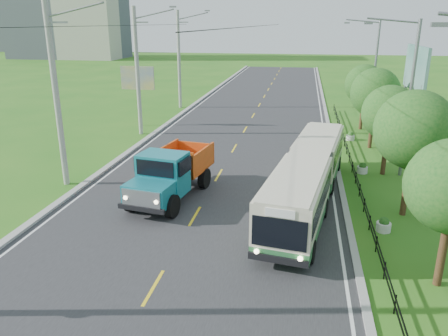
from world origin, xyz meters
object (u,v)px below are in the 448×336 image
(planter_near, at_px, (384,225))
(planter_far, at_px, (350,137))
(pole_far, at_px, (179,59))
(tree_fifth, at_px, (376,95))
(tree_back, at_px, (365,86))
(planter_mid, at_px, (362,169))
(streetlight_far, at_px, (373,69))
(streetlight_mid, at_px, (408,94))
(pole_mid, at_px, (138,71))
(pole_near, at_px, (57,95))
(billboard_left, at_px, (138,82))
(tree_third, at_px, (414,134))
(bus, at_px, (308,174))
(billboard_right, at_px, (415,75))
(tree_fourth, at_px, (390,116))
(dump_truck, at_px, (171,171))

(planter_near, distance_m, planter_far, 16.00)
(pole_far, bearing_deg, planter_far, -33.12)
(tree_fifth, distance_m, tree_back, 6.00)
(planter_mid, bearing_deg, streetlight_far, 81.70)
(tree_fifth, xyz_separation_m, planter_mid, (-1.26, -6.14, -3.57))
(tree_back, xyz_separation_m, streetlight_mid, (0.79, -12.14, 1.25))
(pole_mid, bearing_deg, pole_near, -90.00)
(tree_fifth, bearing_deg, billboard_left, 168.72)
(pole_near, height_order, tree_back, pole_near)
(planter_near, bearing_deg, planter_mid, 90.00)
(tree_third, bearing_deg, billboard_left, 140.67)
(streetlight_far, relative_size, planter_far, 13.54)
(pole_far, distance_m, bus, 28.21)
(planter_mid, height_order, billboard_right, billboard_right)
(tree_third, bearing_deg, planter_mid, 102.10)
(pole_far, xyz_separation_m, streetlight_mid, (18.90, -19.00, -0.19))
(tree_fourth, distance_m, tree_fifth, 6.01)
(streetlight_mid, relative_size, dump_truck, 1.36)
(pole_far, relative_size, tree_back, 1.82)
(tree_back, bearing_deg, streetlight_far, 67.08)
(pole_mid, relative_size, tree_third, 1.67)
(bus, bearing_deg, planter_near, -27.80)
(streetlight_far, bearing_deg, pole_near, -134.86)
(tree_fourth, bearing_deg, tree_third, -90.00)
(planter_far, height_order, bus, bus)
(pole_far, xyz_separation_m, tree_fifth, (18.12, -12.86, -1.24))
(pole_near, xyz_separation_m, streetlight_far, (18.90, 19.00, -0.19))
(tree_third, distance_m, tree_back, 18.00)
(streetlight_far, xyz_separation_m, planter_near, (-2.04, -22.00, -4.62))
(tree_back, height_order, planter_mid, tree_back)
(tree_third, relative_size, tree_fifth, 1.03)
(tree_third, distance_m, planter_mid, 7.04)
(tree_back, height_order, planter_near, tree_back)
(pole_mid, height_order, planter_near, pole_mid)
(bus, bearing_deg, billboard_right, 67.16)
(planter_mid, bearing_deg, pole_mid, 157.46)
(streetlight_mid, distance_m, planter_far, 9.46)
(pole_mid, bearing_deg, tree_fourth, -20.74)
(streetlight_mid, height_order, bus, streetlight_mid)
(tree_fifth, height_order, billboard_right, billboard_right)
(pole_near, distance_m, tree_fourth, 18.89)
(billboard_left, bearing_deg, dump_truck, -64.06)
(pole_far, relative_size, dump_truck, 1.50)
(pole_mid, relative_size, pole_far, 1.00)
(pole_far, height_order, tree_back, pole_far)
(tree_fifth, distance_m, dump_truck, 16.91)
(tree_fourth, distance_m, planter_mid, 3.53)
(tree_back, bearing_deg, pole_mid, -164.16)
(planter_mid, xyz_separation_m, billboard_left, (-18.10, 10.00, 3.58))
(pole_far, relative_size, tree_third, 1.67)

